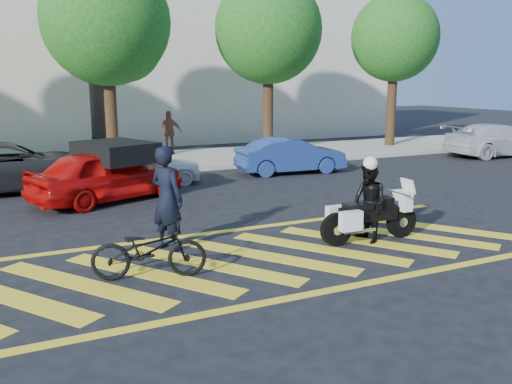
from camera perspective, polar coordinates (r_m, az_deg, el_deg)
name	(u,v)px	position (r m, az deg, el deg)	size (l,w,h in m)	color
ground	(243,260)	(9.90, -1.39, -7.18)	(90.00, 90.00, 0.00)	black
sidewalk	(114,164)	(21.14, -14.74, 2.84)	(60.00, 5.00, 0.15)	#9E998E
crosswalk	(241,260)	(9.88, -1.59, -7.19)	(12.33, 4.00, 0.01)	yellow
building_right	(237,39)	(32.29, -2.01, 15.82)	(16.00, 8.00, 11.00)	beige
tree_center	(110,26)	(21.08, -15.15, 16.50)	(4.60, 4.60, 7.56)	black
tree_right	(270,34)	(23.18, 1.52, 16.29)	(4.40, 4.40, 7.41)	black
tree_far_right	(396,41)	(26.73, 14.51, 15.11)	(4.00, 4.00, 7.10)	black
officer_bike	(167,198)	(10.38, -9.35, -0.67)	(0.73, 0.48, 2.01)	black
bicycle	(149,250)	(9.06, -11.21, -5.97)	(0.65, 1.86, 0.98)	black
police_motorcycle	(369,216)	(11.10, 11.77, -2.48)	(2.21, 0.72, 0.97)	black
officer_moto	(369,203)	(11.03, 11.77, -1.12)	(0.78, 0.61, 1.60)	black
red_convertible	(107,175)	(15.01, -15.40, 1.75)	(1.68, 4.18, 1.42)	#BB0A08
parked_mid_left	(10,167)	(17.31, -24.50, 2.43)	(2.39, 5.19, 1.44)	black
parked_mid_right	(142,166)	(17.02, -11.87, 2.70)	(1.43, 3.56, 1.21)	silver
parked_right	(291,155)	(18.90, 3.70, 3.87)	(1.32, 3.80, 1.25)	navy
parked_far_right	(497,140)	(25.27, 24.04, 5.02)	(1.93, 4.75, 1.38)	#B7B9BF
pedestrian_right	(169,132)	(23.35, -9.10, 6.26)	(1.04, 0.43, 1.77)	brown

